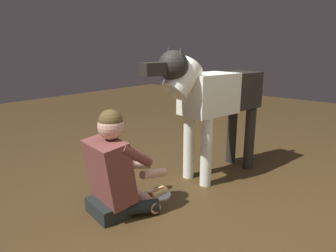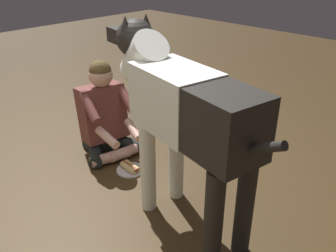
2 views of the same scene
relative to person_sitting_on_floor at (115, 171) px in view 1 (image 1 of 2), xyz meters
The scene contains 4 objects.
ground_plane 0.66m from the person_sitting_on_floor, 143.19° to the left, with size 12.62×12.62×0.00m, color #3F2D17.
person_sitting_on_floor is the anchor object (origin of this frame).
large_dog 1.25m from the person_sitting_on_floor, 169.46° to the left, with size 1.62×0.51×1.33m.
hot_dog_on_plate 0.55m from the person_sitting_on_floor, 169.46° to the left, with size 0.24×0.24×0.06m.
Camera 1 is at (1.90, 1.46, 1.33)m, focal length 32.25 mm.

